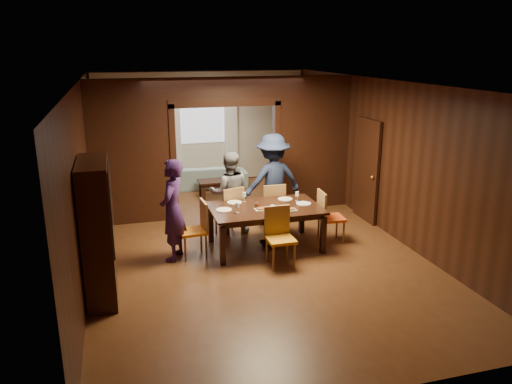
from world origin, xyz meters
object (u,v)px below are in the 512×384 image
object	(u,v)px
coffee_table	(215,188)
chair_right	(332,216)
sofa	(209,176)
chair_far_l	(229,210)
person_navy	(273,181)
chair_far_r	(271,206)
chair_near	(281,238)
chair_left	(193,229)
person_purple	(173,210)
dining_table	(265,227)
person_grey	(229,193)
hutch	(98,231)

from	to	relation	value
coffee_table	chair_right	distance (m)	3.74
sofa	chair_far_l	distance (m)	3.47
person_navy	chair_far_r	size ratio (longest dim) A/B	1.93
coffee_table	chair_right	world-z (taller)	chair_right
coffee_table	chair_near	world-z (taller)	chair_near
chair_left	chair_right	world-z (taller)	same
person_purple	coffee_table	xyz separation A→B (m)	(1.39, 3.42, -0.67)
chair_right	chair_far_l	world-z (taller)	same
person_purple	chair_right	distance (m)	2.91
sofa	chair_far_l	world-z (taller)	chair_far_l
dining_table	chair_far_l	distance (m)	0.94
person_purple	chair_right	world-z (taller)	person_purple
person_navy	chair_right	world-z (taller)	person_navy
chair_far_r	coffee_table	bearing A→B (deg)	-75.76
coffee_table	chair_far_r	world-z (taller)	chair_far_r
person_grey	chair_far_r	world-z (taller)	person_grey
person_navy	chair_right	distance (m)	1.42
coffee_table	person_purple	bearing A→B (deg)	-112.07
person_navy	chair_near	size ratio (longest dim) A/B	1.93
sofa	coffee_table	xyz separation A→B (m)	(-0.01, -0.88, -0.08)
sofa	chair_far_r	xyz separation A→B (m)	(0.60, -3.43, 0.20)
person_grey	chair_right	bearing A→B (deg)	159.52
person_grey	chair_near	distance (m)	1.80
dining_table	chair_near	world-z (taller)	chair_near
person_navy	chair_near	xyz separation A→B (m)	(-0.44, -1.84, -0.45)
chair_near	hutch	distance (m)	2.87
person_grey	hutch	xyz separation A→B (m)	(-2.35, -2.01, 0.20)
chair_left	hutch	bearing A→B (deg)	-58.20
person_navy	coffee_table	distance (m)	2.54
chair_near	dining_table	bearing A→B (deg)	90.98
person_navy	sofa	world-z (taller)	person_navy
coffee_table	hutch	size ratio (longest dim) A/B	0.40
chair_right	chair_far_l	distance (m)	1.94
dining_table	chair_right	distance (m)	1.26
dining_table	chair_near	size ratio (longest dim) A/B	2.00
person_purple	coffee_table	size ratio (longest dim) A/B	2.16
person_purple	chair_far_l	world-z (taller)	person_purple
chair_left	chair_far_r	distance (m)	1.88
chair_near	hutch	xyz separation A→B (m)	(-2.81, -0.29, 0.52)
chair_far_r	person_purple	bearing A→B (deg)	24.19
dining_table	sofa	bearing A→B (deg)	93.11
person_navy	coffee_table	xyz separation A→B (m)	(-0.71, 2.33, -0.74)
hutch	chair_left	bearing A→B (deg)	35.51
person_purple	sofa	size ratio (longest dim) A/B	0.90
chair_right	chair_near	xyz separation A→B (m)	(-1.24, -0.75, 0.00)
person_purple	sofa	distance (m)	4.56
coffee_table	chair_left	world-z (taller)	chair_left
dining_table	chair_far_r	distance (m)	0.91
chair_left	chair_near	bearing A→B (deg)	56.09
dining_table	chair_far_l	xyz separation A→B (m)	(-0.49, 0.80, 0.10)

